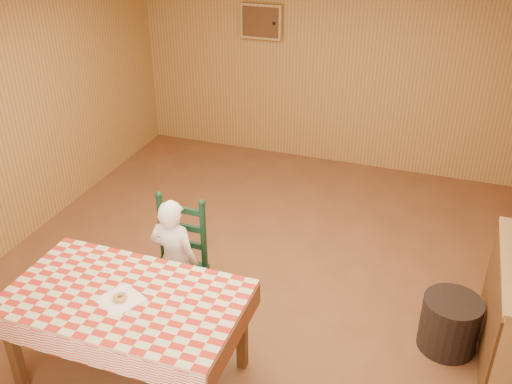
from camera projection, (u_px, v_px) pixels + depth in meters
ground at (249, 295)px, 5.12m from camera, size 6.00×6.00×0.00m
cabin_walls at (269, 80)px, 4.68m from camera, size 5.10×6.05×2.65m
dining_table at (126, 304)px, 3.95m from camera, size 1.66×0.96×0.77m
ladder_chair at (178, 263)px, 4.69m from camera, size 0.44×0.40×1.08m
seated_child at (174, 261)px, 4.61m from camera, size 0.41×0.27×1.12m
napkin at (120, 299)px, 3.87m from camera, size 0.34×0.34×0.00m
donut at (120, 297)px, 3.86m from camera, size 0.12×0.12×0.03m
storage_bin at (449, 324)px, 4.45m from camera, size 0.59×0.59×0.45m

